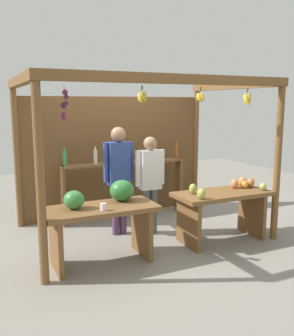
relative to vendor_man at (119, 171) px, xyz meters
The scene contains 7 objects.
ground_plane 1.05m from the vendor_man, 12.23° to the right, with size 12.00×12.00×0.00m, color gray.
market_stall 0.67m from the vendor_man, 53.29° to the left, with size 3.48×2.31×2.35m.
fruit_counter_left 1.09m from the vendor_man, 122.61° to the right, with size 1.41×0.64×1.01m.
fruit_counter_right 1.62m from the vendor_man, 35.00° to the right, with size 1.41×0.64×0.89m.
bottle_shelf_unit 0.88m from the vendor_man, 62.07° to the left, with size 2.24×0.22×1.34m.
vendor_man is the anchor object (origin of this frame).
vendor_woman 0.49m from the vendor_man, 20.38° to the right, with size 0.48×0.20×1.51m.
Camera 1 is at (-2.31, -5.15, 2.00)m, focal length 40.08 mm.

